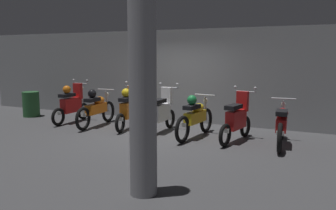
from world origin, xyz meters
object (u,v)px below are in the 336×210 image
object	(u,v)px
motorbike_slot_6	(282,124)
motorbike_slot_2	(129,108)
motorbike_slot_0	(71,104)
motorbike_slot_1	(96,108)
trash_bin	(31,104)
motorbike_slot_4	(195,117)
support_pillar	(143,100)
motorbike_slot_5	(237,119)
motorbike_slot_3	(162,112)

from	to	relation	value
motorbike_slot_6	motorbike_slot_2	bearing A→B (deg)	177.98
motorbike_slot_0	motorbike_slot_2	world-z (taller)	same
motorbike_slot_1	trash_bin	distance (m)	2.96
motorbike_slot_4	support_pillar	xyz separation A→B (m)	(0.52, -3.63, 0.88)
motorbike_slot_1	motorbike_slot_5	xyz separation A→B (m)	(4.10, -0.07, 0.00)
motorbike_slot_4	trash_bin	size ratio (longest dim) A/B	2.34
motorbike_slot_5	support_pillar	xyz separation A→B (m)	(-0.51, -3.67, 0.87)
motorbike_slot_1	motorbike_slot_5	bearing A→B (deg)	-0.98
motorbike_slot_3	trash_bin	size ratio (longest dim) A/B	2.02
support_pillar	trash_bin	bearing A→B (deg)	147.79
motorbike_slot_1	motorbike_slot_6	distance (m)	5.12
motorbike_slot_4	support_pillar	bearing A→B (deg)	-81.83
support_pillar	trash_bin	distance (m)	7.78
motorbike_slot_2	support_pillar	xyz separation A→B (m)	(2.57, -3.85, 0.83)
motorbike_slot_3	motorbike_slot_5	world-z (taller)	same
motorbike_slot_4	motorbike_slot_6	xyz separation A→B (m)	(2.05, 0.08, -0.04)
motorbike_slot_4	motorbike_slot_1	bearing A→B (deg)	177.98
motorbike_slot_6	motorbike_slot_3	bearing A→B (deg)	177.79
motorbike_slot_4	trash_bin	world-z (taller)	motorbike_slot_4
motorbike_slot_4	motorbike_slot_2	bearing A→B (deg)	173.89
motorbike_slot_0	motorbike_slot_2	bearing A→B (deg)	-0.75
motorbike_slot_1	support_pillar	world-z (taller)	support_pillar
motorbike_slot_1	motorbike_slot_2	world-z (taller)	motorbike_slot_2
motorbike_slot_0	motorbike_slot_6	bearing A→B (deg)	-1.60
trash_bin	motorbike_slot_5	bearing A→B (deg)	-3.59
motorbike_slot_5	trash_bin	distance (m)	7.05
motorbike_slot_3	motorbike_slot_6	size ratio (longest dim) A/B	0.86
trash_bin	support_pillar	bearing A→B (deg)	-32.21
motorbike_slot_0	motorbike_slot_1	distance (m)	1.03
motorbike_slot_3	support_pillar	distance (m)	4.22
motorbike_slot_1	motorbike_slot_4	world-z (taller)	same
motorbike_slot_1	motorbike_slot_2	size ratio (longest dim) A/B	1.16
support_pillar	trash_bin	world-z (taller)	support_pillar
motorbike_slot_6	motorbike_slot_0	bearing A→B (deg)	178.40
motorbike_slot_3	motorbike_slot_2	bearing A→B (deg)	178.56
motorbike_slot_6	support_pillar	world-z (taller)	support_pillar
motorbike_slot_1	motorbike_slot_5	world-z (taller)	motorbike_slot_5
motorbike_slot_0	motorbike_slot_1	world-z (taller)	motorbike_slot_0
motorbike_slot_1	motorbike_slot_6	xyz separation A→B (m)	(5.12, -0.03, -0.04)
motorbike_slot_4	motorbike_slot_5	xyz separation A→B (m)	(1.03, 0.04, 0.00)
motorbike_slot_3	support_pillar	xyz separation A→B (m)	(1.55, -3.83, 0.87)
motorbike_slot_5	trash_bin	world-z (taller)	motorbike_slot_5
motorbike_slot_2	motorbike_slot_6	bearing A→B (deg)	-2.02
trash_bin	motorbike_slot_2	bearing A→B (deg)	-3.75
motorbike_slot_0	motorbike_slot_1	size ratio (longest dim) A/B	0.86
motorbike_slot_0	motorbike_slot_3	world-z (taller)	same
motorbike_slot_5	trash_bin	bearing A→B (deg)	176.41
trash_bin	motorbike_slot_4	bearing A→B (deg)	-4.56
motorbike_slot_1	motorbike_slot_3	world-z (taller)	motorbike_slot_3
support_pillar	motorbike_slot_3	bearing A→B (deg)	111.99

